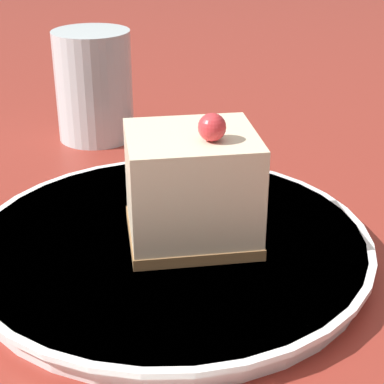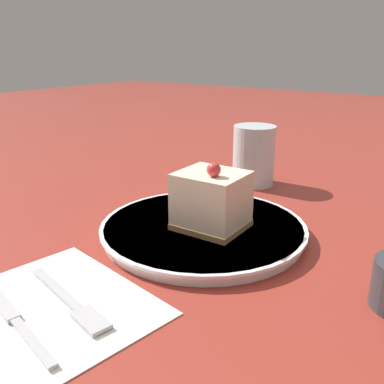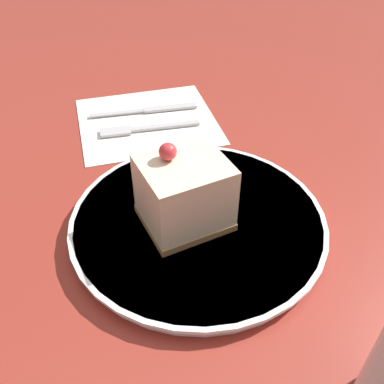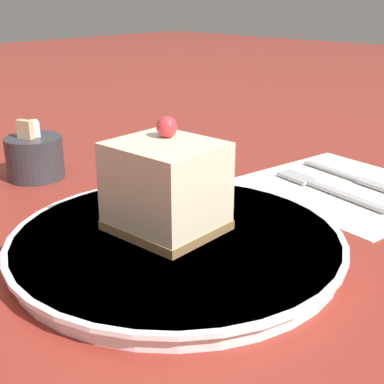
{
  "view_description": "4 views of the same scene",
  "coord_description": "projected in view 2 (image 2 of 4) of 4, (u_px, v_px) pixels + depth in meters",
  "views": [
    {
      "loc": [
        0.42,
        -0.01,
        0.25
      ],
      "look_at": [
        0.03,
        0.03,
        0.06
      ],
      "focal_mm": 60.0,
      "sensor_mm": 36.0,
      "label": 1
    },
    {
      "loc": [
        0.48,
        0.33,
        0.26
      ],
      "look_at": [
        0.02,
        0.0,
        0.06
      ],
      "focal_mm": 40.0,
      "sensor_mm": 36.0,
      "label": 2
    },
    {
      "loc": [
        -0.29,
        0.17,
        0.35
      ],
      "look_at": [
        0.0,
        0.03,
        0.08
      ],
      "focal_mm": 40.0,
      "sensor_mm": 36.0,
      "label": 3
    },
    {
      "loc": [
        -0.27,
        -0.28,
        0.21
      ],
      "look_at": [
        0.03,
        0.01,
        0.05
      ],
      "focal_mm": 50.0,
      "sensor_mm": 36.0,
      "label": 4
    }
  ],
  "objects": [
    {
      "name": "napkin",
      "position": [
        42.0,
        311.0,
        0.43
      ],
      "size": [
        0.23,
        0.24,
        0.0
      ],
      "rotation": [
        0.0,
        0.0,
        -0.16
      ],
      "color": "white",
      "rests_on": "ground_plane"
    },
    {
      "name": "cake_slice",
      "position": [
        211.0,
        200.0,
        0.58
      ],
      "size": [
        0.08,
        0.09,
        0.1
      ],
      "rotation": [
        0.0,
        0.0,
        0.03
      ],
      "color": "olive",
      "rests_on": "plate"
    },
    {
      "name": "knife",
      "position": [
        9.0,
        312.0,
        0.42
      ],
      "size": [
        0.05,
        0.17,
        0.0
      ],
      "rotation": [
        0.0,
        0.0,
        -0.22
      ],
      "color": "#B2B2B7",
      "rests_on": "napkin"
    },
    {
      "name": "ground_plane",
      "position": [
        201.0,
        227.0,
        0.63
      ],
      "size": [
        4.0,
        4.0,
        0.0
      ],
      "primitive_type": "plane",
      "color": "maroon"
    },
    {
      "name": "plate",
      "position": [
        203.0,
        229.0,
        0.6
      ],
      "size": [
        0.29,
        0.29,
        0.02
      ],
      "color": "white",
      "rests_on": "ground_plane"
    },
    {
      "name": "drinking_glass",
      "position": [
        254.0,
        155.0,
        0.82
      ],
      "size": [
        0.08,
        0.08,
        0.11
      ],
      "color": "silver",
      "rests_on": "ground_plane"
    },
    {
      "name": "fork",
      "position": [
        72.0,
        303.0,
        0.44
      ],
      "size": [
        0.05,
        0.15,
        0.0
      ],
      "rotation": [
        0.0,
        0.0,
        -0.22
      ],
      "color": "#B2B2B7",
      "rests_on": "napkin"
    }
  ]
}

